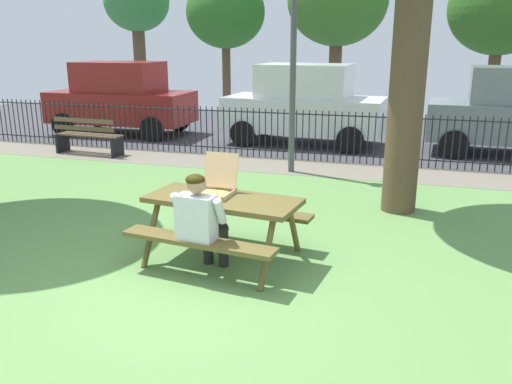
# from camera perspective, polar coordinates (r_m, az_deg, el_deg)

# --- Properties ---
(ground) EXTENTS (28.00, 10.54, 0.02)m
(ground) POSITION_cam_1_polar(r_m,az_deg,el_deg) (6.73, -3.15, -6.09)
(ground) COLOR #66964E
(cobblestone_walkway) EXTENTS (28.00, 1.40, 0.01)m
(cobblestone_walkway) POSITION_cam_1_polar(r_m,az_deg,el_deg) (10.94, 4.98, 2.67)
(cobblestone_walkway) COLOR gray
(street_asphalt) EXTENTS (28.00, 7.21, 0.01)m
(street_asphalt) POSITION_cam_1_polar(r_m,az_deg,el_deg) (15.10, 8.38, 6.30)
(street_asphalt) COLOR #424247
(picnic_table_foreground) EXTENTS (1.97, 1.69, 0.79)m
(picnic_table_foreground) POSITION_cam_1_polar(r_m,az_deg,el_deg) (6.18, -3.63, -2.16)
(picnic_table_foreground) COLOR brown
(picnic_table_foreground) RESTS_ON ground
(pizza_box_open) EXTENTS (0.45, 0.52, 0.47)m
(pizza_box_open) POSITION_cam_1_polar(r_m,az_deg,el_deg) (6.26, -4.38, 0.56)
(pizza_box_open) COLOR tan
(pizza_box_open) RESTS_ON picnic_table_foreground
(adult_at_table) EXTENTS (0.63, 0.62, 1.19)m
(adult_at_table) POSITION_cam_1_polar(r_m,az_deg,el_deg) (5.75, -5.99, -3.01)
(adult_at_table) COLOR black
(adult_at_table) RESTS_ON ground
(iron_fence_streetside) EXTENTS (23.70, 0.03, 1.10)m
(iron_fence_streetside) POSITION_cam_1_polar(r_m,az_deg,el_deg) (11.50, 5.77, 6.18)
(iron_fence_streetside) COLOR black
(iron_fence_streetside) RESTS_ON ground
(park_bench_left) EXTENTS (1.62, 0.56, 0.85)m
(park_bench_left) POSITION_cam_1_polar(r_m,az_deg,el_deg) (12.69, -17.79, 5.78)
(park_bench_left) COLOR brown
(park_bench_left) RESTS_ON ground
(lamp_post_walkway) EXTENTS (0.28, 0.28, 3.86)m
(lamp_post_walkway) POSITION_cam_1_polar(r_m,az_deg,el_deg) (10.26, 4.08, 15.19)
(lamp_post_walkway) COLOR #4C4C51
(lamp_post_walkway) RESTS_ON ground
(parked_car_far_left) EXTENTS (3.93, 1.89, 1.98)m
(parked_car_far_left) POSITION_cam_1_polar(r_m,az_deg,el_deg) (15.20, -14.48, 9.91)
(parked_car_far_left) COLOR maroon
(parked_car_far_left) RESTS_ON ground
(parked_car_left) EXTENTS (3.98, 1.99, 1.98)m
(parked_car_left) POSITION_cam_1_polar(r_m,az_deg,el_deg) (13.31, 5.30, 9.52)
(parked_car_left) COLOR white
(parked_car_left) RESTS_ON ground
(far_tree_left) EXTENTS (2.65, 2.65, 5.26)m
(far_tree_left) POSITION_cam_1_polar(r_m,az_deg,el_deg) (23.25, -12.84, 19.28)
(far_tree_left) COLOR brown
(far_tree_left) RESTS_ON ground
(far_tree_midleft) EXTENTS (3.08, 3.08, 4.98)m
(far_tree_midleft) POSITION_cam_1_polar(r_m,az_deg,el_deg) (21.63, -3.33, 18.90)
(far_tree_midleft) COLOR brown
(far_tree_midleft) RESTS_ON ground
(far_tree_center) EXTENTS (3.68, 3.68, 5.62)m
(far_tree_center) POSITION_cam_1_polar(r_m,az_deg,el_deg) (20.59, 8.88, 19.89)
(far_tree_center) COLOR brown
(far_tree_center) RESTS_ON ground
(far_tree_midright) EXTENTS (3.47, 3.47, 5.15)m
(far_tree_midright) POSITION_cam_1_polar(r_m,az_deg,el_deg) (20.50, 25.10, 17.62)
(far_tree_midright) COLOR brown
(far_tree_midright) RESTS_ON ground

